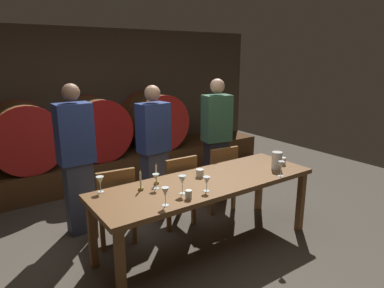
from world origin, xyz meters
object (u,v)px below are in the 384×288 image
(wine_glass_far_left, at_px, (100,181))
(wine_glass_far_right, at_px, (281,165))
(dining_table, at_px, (207,187))
(guest_center, at_px, (154,150))
(candle_right, at_px, (156,178))
(wine_barrel_right, at_px, (154,121))
(pitcher, at_px, (277,161))
(chair_center, at_px, (177,187))
(guest_left, at_px, (77,159))
(candle_left, at_px, (141,184))
(wine_glass_left, at_px, (165,193))
(cup_right, at_px, (283,161))
(guest_right, at_px, (216,139))
(cup_left, at_px, (189,194))
(chair_left, at_px, (115,202))
(wine_barrel_left, at_px, (24,137))
(chair_right, at_px, (219,175))
(wine_glass_right, at_px, (207,181))
(wine_glass_center_right, at_px, (182,181))
(wine_glass_center_left, at_px, (156,178))
(cup_center, at_px, (200,173))
(wine_barrel_center, at_px, (95,128))

(wine_glass_far_left, height_order, wine_glass_far_right, wine_glass_far_right)
(dining_table, distance_m, guest_center, 1.07)
(guest_center, distance_m, candle_right, 0.94)
(wine_barrel_right, xyz_separation_m, wine_glass_far_right, (-0.09, -2.96, -0.01))
(pitcher, bearing_deg, chair_center, 139.45)
(guest_left, xyz_separation_m, candle_left, (0.32, -0.93, -0.07))
(dining_table, height_order, guest_left, guest_left)
(wine_barrel_right, bearing_deg, wine_glass_left, -117.02)
(guest_center, distance_m, wine_glass_far_left, 1.21)
(guest_center, bearing_deg, cup_right, 128.64)
(guest_right, relative_size, cup_left, 21.14)
(wine_glass_left, relative_size, wine_glass_far_right, 1.00)
(chair_left, relative_size, candle_right, 4.01)
(wine_barrel_right, relative_size, cup_right, 11.39)
(guest_center, height_order, candle_left, guest_center)
(wine_barrel_left, relative_size, chair_center, 1.10)
(wine_barrel_left, height_order, guest_left, guest_left)
(wine_barrel_right, height_order, guest_center, guest_center)
(dining_table, bearing_deg, wine_glass_far_right, -25.26)
(chair_center, bearing_deg, cup_right, 150.17)
(guest_left, bearing_deg, chair_left, 113.23)
(wine_barrel_right, height_order, candle_left, wine_barrel_right)
(cup_left, bearing_deg, candle_right, 96.85)
(dining_table, xyz_separation_m, chair_right, (0.68, 0.63, -0.19))
(chair_center, relative_size, candle_left, 4.24)
(guest_right, distance_m, wine_glass_right, 1.63)
(chair_right, distance_m, guest_center, 0.92)
(wine_barrel_right, height_order, chair_center, wine_barrel_right)
(chair_center, bearing_deg, wine_glass_left, 55.08)
(dining_table, distance_m, wine_glass_center_right, 0.47)
(chair_right, xyz_separation_m, guest_right, (0.23, 0.36, 0.39))
(wine_barrel_left, bearing_deg, wine_glass_far_left, -82.99)
(guest_right, bearing_deg, wine_glass_center_right, 50.89)
(wine_barrel_left, bearing_deg, pitcher, -52.07)
(chair_center, relative_size, wine_glass_center_right, 4.92)
(guest_right, bearing_deg, wine_glass_center_left, 41.35)
(pitcher, bearing_deg, cup_left, -175.07)
(guest_center, height_order, wine_glass_far_left, guest_center)
(guest_left, relative_size, guest_right, 1.01)
(chair_left, bearing_deg, chair_right, -172.45)
(wine_glass_center_right, relative_size, cup_center, 2.17)
(chair_center, bearing_deg, wine_glass_center_right, 63.80)
(wine_barrel_left, relative_size, candle_left, 4.68)
(wine_barrel_center, relative_size, wine_barrel_right, 1.00)
(wine_glass_far_left, bearing_deg, wine_glass_center_left, -25.64)
(guest_center, bearing_deg, candle_left, 49.42)
(cup_left, bearing_deg, wine_glass_center_right, 83.08)
(wine_barrel_right, bearing_deg, wine_glass_center_right, -113.74)
(wine_barrel_center, relative_size, cup_center, 11.78)
(dining_table, xyz_separation_m, cup_center, (0.01, 0.14, 0.11))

